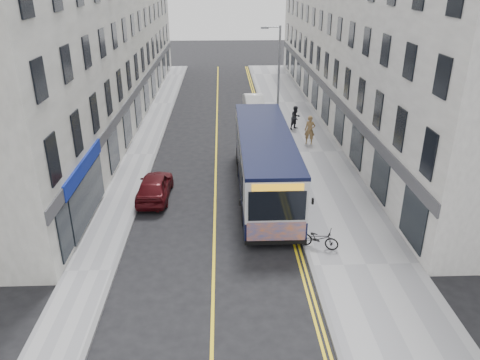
{
  "coord_description": "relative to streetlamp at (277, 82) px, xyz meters",
  "views": [
    {
      "loc": [
        0.45,
        -17.12,
        11.03
      ],
      "look_at": [
        1.28,
        4.16,
        1.6
      ],
      "focal_mm": 35.0,
      "sensor_mm": 36.0,
      "label": 1
    }
  ],
  "objects": [
    {
      "name": "road_dbl_yellow_inner",
      "position": [
        -0.62,
        -2.0,
        -4.38
      ],
      "size": [
        0.1,
        64.0,
        0.01
      ],
      "primitive_type": "cube",
      "color": "yellow",
      "rests_on": "ground"
    },
    {
      "name": "road_dbl_yellow_outer",
      "position": [
        -0.42,
        -2.0,
        -4.38
      ],
      "size": [
        0.1,
        64.0,
        0.01
      ],
      "primitive_type": "cube",
      "color": "yellow",
      "rests_on": "ground"
    },
    {
      "name": "kerb_east",
      "position": [
        -0.17,
        -2.0,
        -4.32
      ],
      "size": [
        0.18,
        64.0,
        0.13
      ],
      "primitive_type": "cube",
      "color": "slate",
      "rests_on": "ground"
    },
    {
      "name": "streetlamp",
      "position": [
        0.0,
        0.0,
        0.0
      ],
      "size": [
        1.32,
        0.18,
        8.0
      ],
      "color": "gray",
      "rests_on": "ground"
    },
    {
      "name": "car_white",
      "position": [
        -0.97,
        8.17,
        -3.64
      ],
      "size": [
        1.83,
        4.62,
        1.49
      ],
      "primitive_type": "imported",
      "rotation": [
        0.0,
        0.0,
        0.05
      ],
      "color": "white",
      "rests_on": "ground"
    },
    {
      "name": "road_centre_line",
      "position": [
        -4.17,
        -2.0,
        -4.38
      ],
      "size": [
        0.12,
        64.0,
        0.01
      ],
      "primitive_type": "cube",
      "color": "yellow",
      "rests_on": "ground"
    },
    {
      "name": "kerb_west",
      "position": [
        -8.17,
        -2.0,
        -4.32
      ],
      "size": [
        0.18,
        64.0,
        0.13
      ],
      "primitive_type": "cube",
      "color": "slate",
      "rests_on": "ground"
    },
    {
      "name": "pedestrian_far",
      "position": [
        1.85,
        3.04,
        -3.37
      ],
      "size": [
        1.1,
        1.05,
        1.78
      ],
      "primitive_type": "imported",
      "rotation": [
        0.0,
        0.0,
        0.63
      ],
      "color": "black",
      "rests_on": "pavement_east"
    },
    {
      "name": "bicycle",
      "position": [
        0.35,
        -13.87,
        -3.81
      ],
      "size": [
        1.84,
        1.23,
        0.91
      ],
      "primitive_type": "imported",
      "rotation": [
        0.0,
        0.0,
        1.18
      ],
      "color": "black",
      "rests_on": "pavement_east"
    },
    {
      "name": "car_maroon",
      "position": [
        -7.37,
        -8.41,
        -3.68
      ],
      "size": [
        1.74,
        4.13,
        1.4
      ],
      "primitive_type": "imported",
      "rotation": [
        0.0,
        0.0,
        3.12
      ],
      "color": "#4B0C11",
      "rests_on": "ground"
    },
    {
      "name": "pavement_east",
      "position": [
        2.08,
        -2.0,
        -4.32
      ],
      "size": [
        4.5,
        64.0,
        0.12
      ],
      "primitive_type": "cube",
      "color": "#969698",
      "rests_on": "ground"
    },
    {
      "name": "terrace_east",
      "position": [
        7.33,
        7.0,
        2.12
      ],
      "size": [
        6.0,
        46.0,
        13.0
      ],
      "primitive_type": "cube",
      "color": "white",
      "rests_on": "ground"
    },
    {
      "name": "pavement_west",
      "position": [
        -9.17,
        -2.0,
        -4.32
      ],
      "size": [
        2.0,
        64.0,
        0.12
      ],
      "primitive_type": "cube",
      "color": "#969698",
      "rests_on": "ground"
    },
    {
      "name": "pedestrian_near",
      "position": [
        2.32,
        -0.41,
        -3.26
      ],
      "size": [
        0.84,
        0.68,
        2.0
      ],
      "primitive_type": "imported",
      "rotation": [
        0.0,
        0.0,
        -0.31
      ],
      "color": "olive",
      "rests_on": "pavement_east"
    },
    {
      "name": "city_bus",
      "position": [
        -1.5,
        -7.99,
        -2.5
      ],
      "size": [
        2.76,
        11.84,
        3.44
      ],
      "color": "black",
      "rests_on": "ground"
    },
    {
      "name": "terrace_west",
      "position": [
        -13.17,
        7.0,
        2.12
      ],
      "size": [
        6.0,
        46.0,
        13.0
      ],
      "primitive_type": "cube",
      "color": "white",
      "rests_on": "ground"
    },
    {
      "name": "ground",
      "position": [
        -4.17,
        -14.0,
        -4.38
      ],
      "size": [
        140.0,
        140.0,
        0.0
      ],
      "primitive_type": "plane",
      "color": "black",
      "rests_on": "ground"
    }
  ]
}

